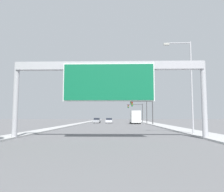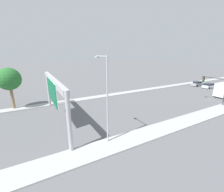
% 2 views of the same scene
% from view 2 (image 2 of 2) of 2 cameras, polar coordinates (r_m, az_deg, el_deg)
% --- Properties ---
extents(median_strip_left, '(2.00, 120.00, 0.15)m').
position_cam_2_polar(median_strip_left, '(55.67, 25.62, 4.16)').
color(median_strip_left, '#ACACAC').
rests_on(median_strip_left, ground).
extents(sign_gantry, '(16.86, 0.73, 6.70)m').
position_cam_2_polar(sign_gantry, '(23.03, -21.50, 2.76)').
color(sign_gantry, '#B2B2B7').
rests_on(sign_gantry, ground).
extents(car_far_right, '(1.74, 4.76, 1.43)m').
position_cam_2_polar(car_far_right, '(54.92, 29.84, 4.10)').
color(car_far_right, '#A5A8AD').
rests_on(car_far_right, ground).
extents(car_near_right, '(1.89, 4.58, 1.39)m').
position_cam_2_polar(car_near_right, '(53.30, 33.04, 3.30)').
color(car_near_right, silver).
rests_on(car_near_right, ground).
extents(traffic_light_near_intersection, '(5.05, 0.32, 5.52)m').
position_cam_2_polar(traffic_light_near_intersection, '(36.94, 35.07, 3.34)').
color(traffic_light_near_intersection, '#3D3D3F').
rests_on(traffic_light_near_intersection, ground).
extents(palm_tree_foreground, '(4.00, 4.00, 7.66)m').
position_cam_2_polar(palm_tree_foreground, '(32.36, -34.62, 5.25)').
color(palm_tree_foreground, '#8C704C').
rests_on(palm_tree_foreground, ground).
extents(street_lamp_right, '(2.95, 0.28, 9.92)m').
position_cam_2_polar(street_lamp_right, '(16.33, -2.33, 0.82)').
color(street_lamp_right, '#B2B2B7').
rests_on(street_lamp_right, ground).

